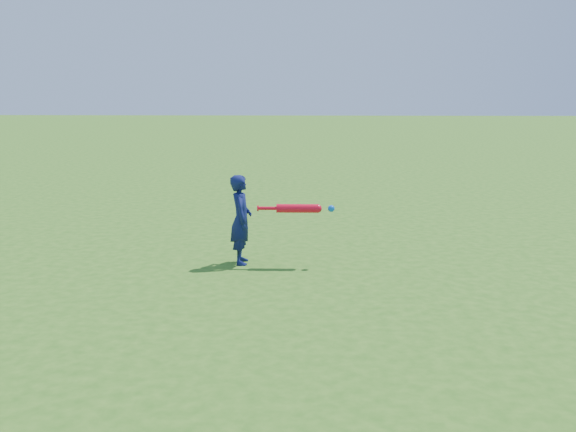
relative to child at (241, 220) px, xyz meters
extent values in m
plane|color=#2D6217|center=(0.15, -0.46, -0.48)|extent=(80.00, 80.00, 0.00)
imported|color=#10164A|center=(0.00, 0.00, 0.00)|extent=(0.26, 0.37, 0.96)
cylinder|color=red|center=(0.19, -0.05, 0.13)|extent=(0.02, 0.06, 0.06)
cylinder|color=red|center=(0.29, -0.05, 0.13)|extent=(0.21, 0.04, 0.04)
cylinder|color=red|center=(0.60, -0.04, 0.13)|extent=(0.43, 0.10, 0.09)
sphere|color=red|center=(0.81, -0.04, 0.13)|extent=(0.09, 0.09, 0.09)
sphere|color=blue|center=(0.96, -0.04, 0.13)|extent=(0.07, 0.07, 0.07)
camera|label=1|loc=(0.74, -6.65, 1.36)|focal=40.00mm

